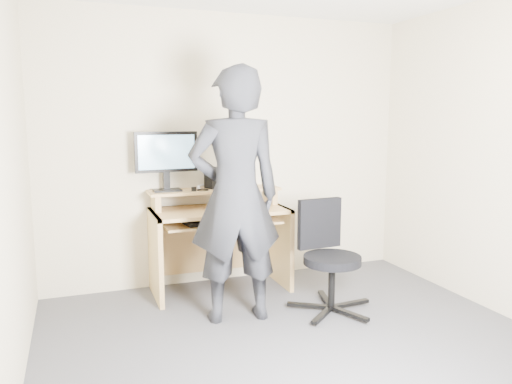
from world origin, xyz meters
TOP-DOWN VIEW (x-y plane):
  - ground at (0.00, 0.00)m, footprint 3.50×3.50m
  - back_wall at (0.00, 1.75)m, footprint 3.50×0.02m
  - desk at (-0.20, 1.53)m, footprint 1.20×0.60m
  - monitor at (-0.63, 1.61)m, footprint 0.55×0.15m
  - external_drive at (-0.22, 1.64)m, footprint 0.11×0.15m
  - travel_mug at (-0.02, 1.59)m, footprint 0.09×0.09m
  - smartphone at (0.02, 1.58)m, footprint 0.10×0.14m
  - charger at (-0.41, 1.53)m, footprint 0.05×0.05m
  - headphones at (-0.27, 1.65)m, footprint 0.18×0.18m
  - keyboard at (-0.31, 1.36)m, footprint 0.48×0.26m
  - mouse at (0.15, 1.35)m, footprint 0.10×0.07m
  - office_chair at (0.49, 0.71)m, footprint 0.68×0.70m
  - person at (-0.26, 0.79)m, footprint 0.74×0.52m

SIDE VIEW (x-z plane):
  - ground at x=0.00m, z-range 0.00..0.00m
  - office_chair at x=0.49m, z-range 0.04..0.92m
  - desk at x=-0.20m, z-range 0.09..1.00m
  - keyboard at x=-0.31m, z-range 0.65..0.68m
  - mouse at x=0.15m, z-range 0.75..0.79m
  - smartphone at x=0.02m, z-range 0.91..0.92m
  - headphones at x=-0.27m, z-range 0.89..0.95m
  - charger at x=-0.41m, z-range 0.91..0.94m
  - person at x=-0.26m, z-range 0.00..1.94m
  - travel_mug at x=-0.02m, z-range 0.91..1.11m
  - external_drive at x=-0.22m, z-range 0.91..1.11m
  - monitor at x=-0.63m, z-range 0.96..1.49m
  - back_wall at x=0.00m, z-range 0.00..2.50m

